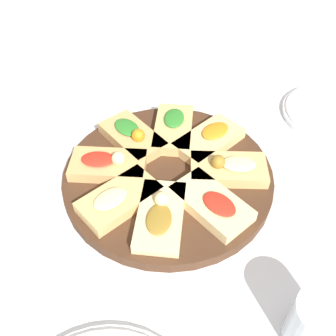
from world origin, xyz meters
TOP-DOWN VIEW (x-y plane):
  - ground_plane at (0.00, 0.00)m, footprint 3.00×3.00m
  - serving_board at (0.00, 0.00)m, footprint 0.36×0.36m
  - focaccia_slice_0 at (-0.01, 0.10)m, footprint 0.08×0.13m
  - focaccia_slice_1 at (-0.08, 0.06)m, footprint 0.14×0.13m
  - focaccia_slice_2 at (-0.10, -0.02)m, footprint 0.14×0.09m
  - focaccia_slice_3 at (-0.07, -0.08)m, footprint 0.13×0.14m
  - focaccia_slice_4 at (0.01, -0.10)m, footprint 0.08×0.13m
  - focaccia_slice_5 at (0.08, -0.06)m, footprint 0.14×0.13m
  - focaccia_slice_6 at (0.10, 0.01)m, footprint 0.13×0.08m
  - focaccia_slice_7 at (0.07, 0.08)m, footprint 0.13×0.14m
  - plate_left at (-0.38, 0.05)m, footprint 0.21×0.21m
  - water_glass at (0.01, 0.32)m, footprint 0.07×0.07m
  - napkin_stack at (-0.19, -0.27)m, footprint 0.17×0.16m

SIDE VIEW (x-z plane):
  - ground_plane at x=0.00m, z-range 0.00..0.00m
  - napkin_stack at x=-0.19m, z-range 0.00..0.01m
  - plate_left at x=-0.38m, z-range 0.00..0.02m
  - serving_board at x=0.00m, z-range 0.00..0.02m
  - focaccia_slice_0 at x=-0.01m, z-range 0.02..0.05m
  - focaccia_slice_2 at x=-0.10m, z-range 0.02..0.05m
  - focaccia_slice_3 at x=-0.07m, z-range 0.02..0.05m
  - focaccia_slice_6 at x=0.10m, z-range 0.02..0.05m
  - focaccia_slice_1 at x=-0.08m, z-range 0.01..0.05m
  - focaccia_slice_4 at x=0.01m, z-range 0.01..0.05m
  - focaccia_slice_5 at x=0.08m, z-range 0.01..0.05m
  - focaccia_slice_7 at x=0.07m, z-range 0.01..0.05m
  - water_glass at x=0.01m, z-range 0.00..0.08m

